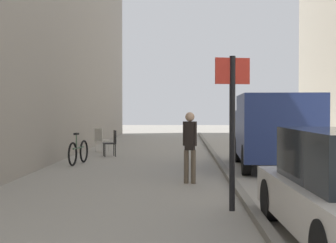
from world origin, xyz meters
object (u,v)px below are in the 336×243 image
object	(u,v)px
pedestrian_main_foreground	(190,142)
cafe_chair_near_window	(112,141)
delivery_van	(275,128)
street_sign_post	(232,119)
cafe_chair_by_doorway	(101,138)
bicycle_leaning	(78,152)

from	to	relation	value
pedestrian_main_foreground	cafe_chair_near_window	xyz separation A→B (m)	(-2.72, 6.68, -0.40)
delivery_van	street_sign_post	xyz separation A→B (m)	(-1.82, -6.22, 0.39)
street_sign_post	cafe_chair_near_window	bearing A→B (deg)	-83.82
street_sign_post	cafe_chair_by_doorway	distance (m)	12.39
pedestrian_main_foreground	street_sign_post	bearing A→B (deg)	113.87
delivery_van	pedestrian_main_foreground	bearing A→B (deg)	-126.13
cafe_chair_by_doorway	delivery_van	bearing A→B (deg)	-5.96
street_sign_post	pedestrian_main_foreground	bearing A→B (deg)	-90.88
delivery_van	cafe_chair_near_window	xyz separation A→B (m)	(-5.20, 3.61, -0.60)
delivery_van	cafe_chair_near_window	world-z (taller)	delivery_van
bicycle_leaning	cafe_chair_near_window	bearing A→B (deg)	83.57
cafe_chair_near_window	pedestrian_main_foreground	bearing A→B (deg)	-173.68
delivery_van	street_sign_post	distance (m)	6.49
pedestrian_main_foreground	delivery_van	world-z (taller)	delivery_van
bicycle_leaning	cafe_chair_by_doorway	xyz separation A→B (m)	(-0.02, 4.51, 0.17)
pedestrian_main_foreground	delivery_van	bearing A→B (deg)	-117.04
delivery_van	cafe_chair_by_doorway	world-z (taller)	delivery_van
cafe_chair_near_window	street_sign_post	bearing A→B (deg)	-176.83
pedestrian_main_foreground	cafe_chair_by_doorway	xyz separation A→B (m)	(-3.41, 8.51, -0.40)
bicycle_leaning	cafe_chair_near_window	distance (m)	2.77
delivery_van	cafe_chair_by_doorway	bearing A→B (deg)	140.17
delivery_van	cafe_chair_near_window	bearing A→B (deg)	148.08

